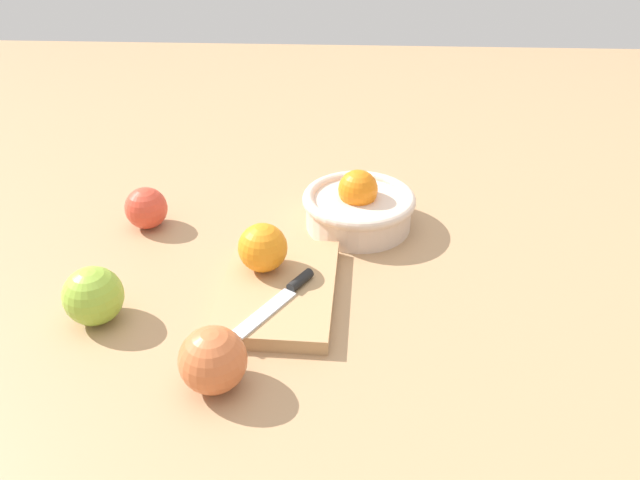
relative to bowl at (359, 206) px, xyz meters
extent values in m
plane|color=tan|center=(0.11, -0.16, -0.04)|extent=(2.40, 2.40, 0.00)
cylinder|color=beige|center=(0.00, 0.00, -0.01)|extent=(0.17, 0.17, 0.05)
torus|color=beige|center=(0.00, 0.00, 0.01)|extent=(0.18, 0.18, 0.02)
sphere|color=orange|center=(-0.01, 0.00, 0.03)|extent=(0.06, 0.06, 0.06)
cube|color=tan|center=(0.20, -0.11, -0.03)|extent=(0.23, 0.16, 0.02)
sphere|color=orange|center=(0.16, -0.14, 0.02)|extent=(0.07, 0.07, 0.07)
cube|color=silver|center=(0.26, -0.12, -0.01)|extent=(0.10, 0.08, 0.00)
cylinder|color=black|center=(0.20, -0.08, -0.01)|extent=(0.05, 0.04, 0.01)
sphere|color=#CC6638|center=(0.37, -0.17, 0.00)|extent=(0.08, 0.08, 0.08)
sphere|color=#D6422D|center=(0.02, -0.35, 0.00)|extent=(0.07, 0.07, 0.07)
sphere|color=#8EB738|center=(0.26, -0.35, 0.00)|extent=(0.08, 0.08, 0.08)
camera|label=1|loc=(0.89, -0.02, 0.50)|focal=35.02mm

